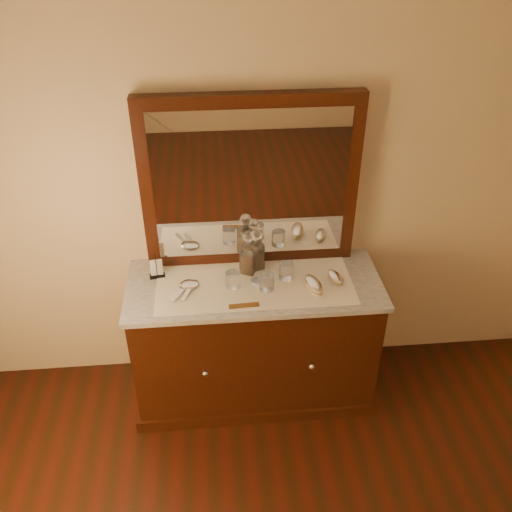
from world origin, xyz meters
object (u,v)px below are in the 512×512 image
object	(u,v)px
pin_dish	(257,281)
decanter_right	(256,253)
dresser_cabinet	(255,341)
hand_mirror_outer	(185,287)
brush_far	(336,277)
hand_mirror_inner	(191,286)
decanter_left	(248,256)
mirror_frame	(250,183)
napkin_rack	(157,269)
brush_near	(314,285)
comb	(244,305)

from	to	relation	value
pin_dish	decanter_right	size ratio (longest dim) A/B	0.29
dresser_cabinet	hand_mirror_outer	distance (m)	0.60
dresser_cabinet	pin_dish	size ratio (longest dim) A/B	18.99
brush_far	hand_mirror_inner	xyz separation A→B (m)	(-0.81, 0.01, -0.01)
decanter_left	hand_mirror_outer	size ratio (longest dim) A/B	1.27
dresser_cabinet	mirror_frame	world-z (taller)	mirror_frame
napkin_rack	decanter_left	world-z (taller)	decanter_left
brush_near	brush_far	size ratio (longest dim) A/B	1.23
brush_far	hand_mirror_inner	bearing A→B (deg)	179.59
pin_dish	hand_mirror_inner	distance (m)	0.37
decanter_right	brush_far	bearing A→B (deg)	-20.87
comb	brush_far	distance (m)	0.56
hand_mirror_outer	dresser_cabinet	bearing A→B (deg)	2.38
decanter_right	brush_near	xyz separation A→B (m)	(0.30, -0.23, -0.07)
hand_mirror_outer	decanter_left	bearing A→B (deg)	19.03
napkin_rack	brush_near	size ratio (longest dim) A/B	0.70
comb	brush_near	world-z (taller)	brush_near
napkin_rack	hand_mirror_inner	bearing A→B (deg)	-33.83
dresser_cabinet	decanter_right	xyz separation A→B (m)	(0.02, 0.14, 0.54)
brush_near	hand_mirror_inner	distance (m)	0.68
dresser_cabinet	pin_dish	xyz separation A→B (m)	(0.02, 0.00, 0.45)
napkin_rack	brush_far	xyz separation A→B (m)	(1.01, -0.14, -0.03)
comb	hand_mirror_inner	distance (m)	0.34
hand_mirror_inner	decanter_right	bearing A→B (deg)	23.18
decanter_left	brush_near	xyz separation A→B (m)	(0.35, -0.20, -0.08)
mirror_frame	pin_dish	distance (m)	0.55
mirror_frame	decanter_left	bearing A→B (deg)	-100.11
napkin_rack	brush_near	bearing A→B (deg)	-13.05
comb	decanter_left	size ratio (longest dim) A/B	0.60
napkin_rack	hand_mirror_inner	size ratio (longest dim) A/B	0.66
dresser_cabinet	mirror_frame	bearing A→B (deg)	90.00
comb	hand_mirror_outer	size ratio (longest dim) A/B	0.76
decanter_right	hand_mirror_inner	distance (m)	0.42
pin_dish	decanter_left	world-z (taller)	decanter_left
comb	hand_mirror_inner	world-z (taller)	hand_mirror_inner
hand_mirror_outer	hand_mirror_inner	bearing A→B (deg)	-0.81
dresser_cabinet	brush_far	size ratio (longest dim) A/B	9.11
dresser_cabinet	hand_mirror_outer	bearing A→B (deg)	-177.62
brush_far	hand_mirror_outer	size ratio (longest dim) A/B	0.72
dresser_cabinet	comb	distance (m)	0.50
comb	decanter_left	world-z (taller)	decanter_left
comb	mirror_frame	bearing A→B (deg)	77.76
hand_mirror_outer	hand_mirror_inner	xyz separation A→B (m)	(0.03, -0.00, -0.00)
napkin_rack	decanter_left	bearing A→B (deg)	-0.54
brush_near	hand_mirror_inner	size ratio (longest dim) A/B	0.94
decanter_left	hand_mirror_outer	distance (m)	0.40
comb	decanter_right	xyz separation A→B (m)	(0.10, 0.35, 0.09)
napkin_rack	dresser_cabinet	bearing A→B (deg)	-11.72
decanter_left	brush_near	world-z (taller)	decanter_left
napkin_rack	decanter_left	size ratio (longest dim) A/B	0.49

